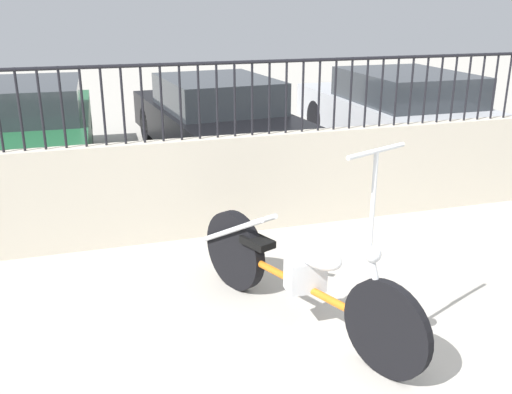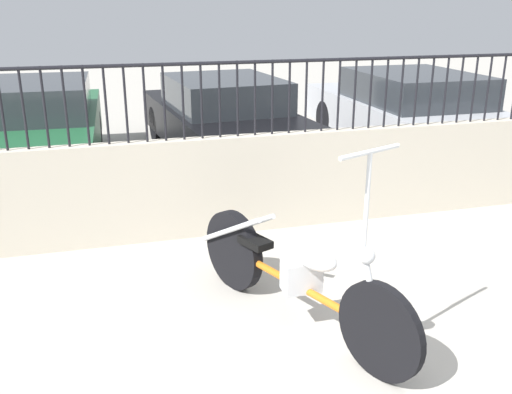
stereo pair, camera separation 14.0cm
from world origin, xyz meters
The scene contains 6 objects.
low_wall centered at (0.00, 3.05, 0.52)m, with size 9.74×0.18×1.04m.
fence_railing centered at (0.00, 3.05, 1.55)m, with size 9.74×0.04×0.76m.
motorcycle_orange centered at (-0.63, 1.18, 0.42)m, with size 1.01×2.17×1.52m.
car_green centered at (-2.86, 5.80, 0.68)m, with size 1.97×4.19×1.35m.
car_black centered at (-0.07, 6.06, 0.65)m, with size 2.05×4.22×1.27m.
car_silver centered at (2.90, 5.62, 0.66)m, with size 1.82×4.48×1.31m.
Camera 1 is at (-2.05, -2.49, 2.36)m, focal length 40.00 mm.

